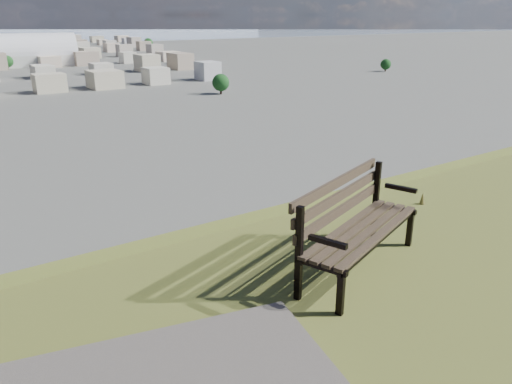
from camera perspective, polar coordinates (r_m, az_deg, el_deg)
park_bench at (r=5.36m, az=11.14°, el=-3.15°), size 1.96×1.20×0.98m
arena at (r=322.09m, az=-24.90°, el=13.92°), size 58.60×31.65×23.51m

